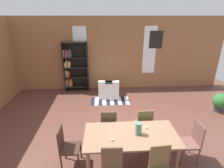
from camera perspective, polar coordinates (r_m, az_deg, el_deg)
name	(u,v)px	position (r m, az deg, el deg)	size (l,w,h in m)	color
ground_plane	(125,137)	(4.91, 4.20, -17.13)	(10.88, 10.88, 0.00)	brown
back_wall_brick	(115,54)	(7.52, 1.08, 9.92)	(9.37, 0.12, 3.09)	#A06440
window_pane_0	(81,51)	(7.46, -10.36, 10.68)	(0.55, 0.02, 2.01)	white
window_pane_1	(149,50)	(7.67, 12.30, 10.85)	(0.55, 0.02, 2.01)	white
dining_table	(131,137)	(3.83, 6.28, -17.19)	(1.97, 0.95, 0.75)	#846148
vase_on_table	(138,129)	(3.73, 8.75, -14.45)	(0.13, 0.13, 0.27)	#4C7266
tealight_candle_0	(112,140)	(3.59, 0.11, -18.08)	(0.04, 0.04, 0.04)	silver
tealight_candle_1	(141,129)	(3.95, 9.51, -14.39)	(0.04, 0.04, 0.03)	silver
tealight_candle_2	(146,127)	(3.99, 11.16, -13.96)	(0.04, 0.04, 0.04)	silver
dining_chair_head_left	(67,146)	(3.97, -14.75, -19.23)	(0.41, 0.41, 0.95)	#3C251B
dining_chair_head_right	(192,141)	(4.34, 24.96, -16.73)	(0.41, 0.41, 0.95)	brown
dining_chair_far_left	(109,125)	(4.45, -1.11, -13.40)	(0.41, 0.41, 0.95)	#473E2C
dining_chair_far_right	(144,124)	(4.56, 10.43, -12.82)	(0.42, 0.42, 0.95)	brown
bookshelf_tall	(74,67)	(7.46, -12.46, 5.60)	(1.01, 0.34, 2.11)	black
armchair_white	(109,90)	(6.97, -0.96, -1.96)	(0.87, 0.87, 0.75)	white
potted_plant_by_shelf	(220,102)	(6.91, 32.25, -4.97)	(0.51, 0.51, 0.65)	#333338
striped_rug	(110,101)	(6.70, -0.68, -5.58)	(1.48, 0.71, 0.01)	#1E1E33
framed_picture	(156,40)	(7.67, 14.37, 14.06)	(0.56, 0.03, 0.72)	black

